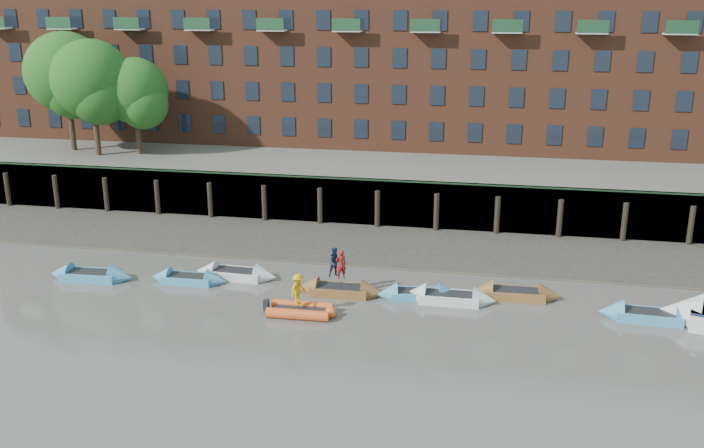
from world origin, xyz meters
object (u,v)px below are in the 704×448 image
(rowboat_2, at_px, (236,274))
(rowboat_0, at_px, (91,275))
(rowboat_1, at_px, (188,279))
(rowboat_4, at_px, (418,294))
(rowboat_5, at_px, (449,298))
(rowboat_6, at_px, (515,294))
(person_rower_a, at_px, (341,264))
(rowboat_3, at_px, (340,290))
(person_rib_crew, at_px, (298,289))
(person_rower_b, at_px, (335,262))
(rib_tender, at_px, (303,310))
(rowboat_7, at_px, (648,316))

(rowboat_2, bearing_deg, rowboat_0, -164.75)
(rowboat_1, height_order, rowboat_2, rowboat_2)
(rowboat_4, bearing_deg, rowboat_5, -19.10)
(rowboat_6, height_order, person_rower_a, person_rower_a)
(rowboat_2, xyz_separation_m, rowboat_3, (6.22, -1.28, -0.00))
(rowboat_5, bearing_deg, rowboat_0, -178.42)
(rowboat_2, distance_m, person_rib_crew, 6.44)
(rowboat_5, relative_size, person_rower_b, 3.00)
(rowboat_5, bearing_deg, rowboat_3, -179.17)
(rowboat_5, height_order, person_rib_crew, person_rib_crew)
(rib_tender, xyz_separation_m, person_rib_crew, (-0.22, 0.02, 1.09))
(rowboat_7, height_order, person_rib_crew, person_rib_crew)
(rowboat_0, bearing_deg, rowboat_2, 9.57)
(rowboat_1, relative_size, rowboat_4, 0.96)
(rowboat_4, height_order, person_rib_crew, person_rib_crew)
(rowboat_3, relative_size, rowboat_5, 0.99)
(rowboat_0, height_order, person_rower_b, person_rower_b)
(rowboat_1, bearing_deg, rowboat_7, -2.34)
(rowboat_0, relative_size, rowboat_1, 1.12)
(person_rower_b, bearing_deg, person_rib_crew, -139.83)
(rowboat_6, distance_m, person_rib_crew, 11.45)
(rowboat_5, xyz_separation_m, rowboat_7, (9.70, -0.41, -0.00))
(rowboat_7, distance_m, person_rower_a, 15.45)
(rowboat_1, height_order, rowboat_6, rowboat_6)
(rowboat_7, bearing_deg, person_rib_crew, -168.32)
(rowboat_1, height_order, person_rower_b, person_rower_b)
(rowboat_5, height_order, person_rower_a, person_rower_a)
(rowboat_0, xyz_separation_m, person_rib_crew, (12.60, -2.42, 1.10))
(rowboat_2, bearing_deg, rowboat_4, -2.88)
(rib_tender, relative_size, person_rower_b, 2.14)
(person_rower_a, height_order, person_rower_b, person_rower_b)
(rowboat_7, xyz_separation_m, person_rower_a, (-15.37, 0.30, 1.48))
(rowboat_0, relative_size, person_rower_b, 3.04)
(rowboat_0, relative_size, rowboat_7, 1.02)
(rowboat_5, height_order, rib_tender, rowboat_5)
(rowboat_0, bearing_deg, rowboat_5, -1.49)
(rowboat_3, distance_m, rowboat_7, 15.45)
(rowboat_4, distance_m, person_rib_crew, 6.55)
(rowboat_7, distance_m, person_rib_crew, 17.15)
(person_rower_b, bearing_deg, rowboat_4, -27.95)
(rowboat_4, bearing_deg, rib_tender, -160.07)
(rowboat_6, distance_m, rib_tender, 11.19)
(person_rib_crew, bearing_deg, rowboat_3, -4.55)
(person_rower_a, bearing_deg, rowboat_6, 156.69)
(rowboat_6, xyz_separation_m, person_rower_b, (-9.39, -1.07, 1.48))
(rowboat_1, relative_size, rowboat_3, 0.91)
(rowboat_3, relative_size, person_rib_crew, 2.97)
(rowboat_3, xyz_separation_m, person_rower_b, (-0.28, 0.23, 1.48))
(person_rower_a, relative_size, person_rib_crew, 1.00)
(rowboat_7, height_order, person_rower_a, person_rower_a)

